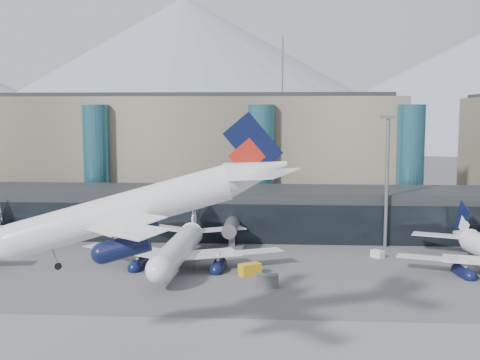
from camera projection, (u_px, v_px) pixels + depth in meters
name	position (u px, v px, depth m)	size (l,w,h in m)	color
ground	(202.00, 333.00, 71.86)	(900.00, 900.00, 0.00)	#515154
concourse	(236.00, 212.00, 128.54)	(170.00, 27.00, 10.00)	black
terminal_main	(151.00, 153.00, 160.91)	(130.00, 30.00, 31.00)	gray
teal_towers	(178.00, 163.00, 144.59)	(116.40, 19.40, 46.00)	#265D6C
mountain_ridge	(288.00, 85.00, 442.52)	(910.00, 400.00, 110.00)	gray
lightmast_mid	(387.00, 174.00, 115.98)	(3.00, 1.20, 25.60)	slate
hero_jet	(151.00, 197.00, 60.11)	(31.89, 31.83, 10.35)	silver
jet_parked_mid	(182.00, 238.00, 104.05)	(36.92, 35.97, 11.90)	silver
veh_c	(267.00, 281.00, 90.71)	(3.40, 1.80, 1.89)	#4C4D51
veh_g	(377.00, 254.00, 108.98)	(2.28, 1.33, 1.33)	silver
veh_h	(250.00, 269.00, 97.17)	(3.44, 1.81, 1.90)	gold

